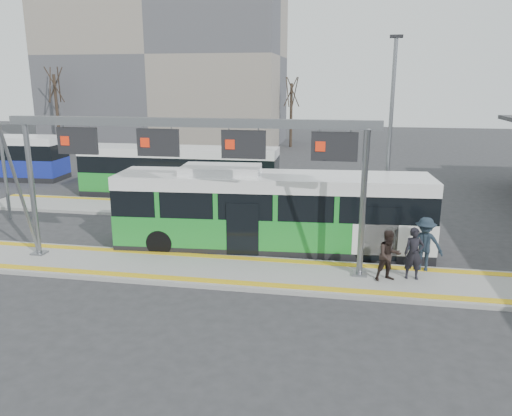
{
  "coord_description": "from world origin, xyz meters",
  "views": [
    {
      "loc": [
        4.84,
        -15.98,
        6.56
      ],
      "look_at": [
        1.44,
        3.0,
        1.63
      ],
      "focal_mm": 35.0,
      "sensor_mm": 36.0,
      "label": 1
    }
  ],
  "objects_px": {
    "gantry": "(190,149)",
    "passenger_c": "(425,244)",
    "passenger_b": "(389,256)",
    "passenger_a": "(414,254)",
    "hero_bus": "(271,212)"
  },
  "relations": [
    {
      "from": "gantry",
      "to": "passenger_c",
      "type": "distance_m",
      "value": 8.68
    },
    {
      "from": "gantry",
      "to": "passenger_b",
      "type": "xyz_separation_m",
      "value": [
        6.76,
        -0.29,
        -3.29
      ]
    },
    {
      "from": "gantry",
      "to": "passenger_c",
      "type": "bearing_deg",
      "value": 6.01
    },
    {
      "from": "passenger_a",
      "to": "passenger_b",
      "type": "height_order",
      "value": "passenger_a"
    },
    {
      "from": "passenger_a",
      "to": "passenger_b",
      "type": "xyz_separation_m",
      "value": [
        -0.82,
        -0.3,
        -0.02
      ]
    },
    {
      "from": "passenger_b",
      "to": "passenger_c",
      "type": "xyz_separation_m",
      "value": [
        1.27,
        1.13,
        0.1
      ]
    },
    {
      "from": "hero_bus",
      "to": "passenger_a",
      "type": "distance_m",
      "value": 5.76
    },
    {
      "from": "hero_bus",
      "to": "passenger_b",
      "type": "bearing_deg",
      "value": -37.3
    },
    {
      "from": "hero_bus",
      "to": "passenger_a",
      "type": "height_order",
      "value": "hero_bus"
    },
    {
      "from": "gantry",
      "to": "passenger_b",
      "type": "relative_size",
      "value": 7.6
    },
    {
      "from": "gantry",
      "to": "passenger_a",
      "type": "distance_m",
      "value": 8.25
    },
    {
      "from": "passenger_a",
      "to": "passenger_b",
      "type": "bearing_deg",
      "value": -159.37
    },
    {
      "from": "gantry",
      "to": "passenger_a",
      "type": "height_order",
      "value": "gantry"
    },
    {
      "from": "hero_bus",
      "to": "gantry",
      "type": "bearing_deg",
      "value": -137.37
    },
    {
      "from": "hero_bus",
      "to": "passenger_c",
      "type": "bearing_deg",
      "value": -20.94
    }
  ]
}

